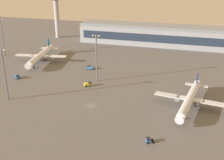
# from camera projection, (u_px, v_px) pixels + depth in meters

# --- Properties ---
(ground_plane) EXTENTS (416.00, 416.00, 0.00)m
(ground_plane) POSITION_uv_depth(u_px,v_px,m) (91.00, 106.00, 132.31)
(ground_plane) COLOR #605E5B
(terminal_building) EXTENTS (169.54, 22.40, 16.40)m
(terminal_building) POSITION_uv_depth(u_px,v_px,m) (183.00, 37.00, 228.79)
(terminal_building) COLOR #9EA3AD
(terminal_building) RESTS_ON ground
(control_tower) EXTENTS (8.00, 8.00, 42.13)m
(control_tower) POSITION_uv_depth(u_px,v_px,m) (56.00, 11.00, 253.30)
(control_tower) COLOR #A8A8B2
(control_tower) RESTS_ON ground
(airplane_terminal_side) EXTENTS (33.13, 42.40, 10.89)m
(airplane_terminal_side) POSITION_uv_depth(u_px,v_px,m) (190.00, 99.00, 129.11)
(airplane_terminal_side) COLOR silver
(airplane_terminal_side) RESTS_ON ground
(airplane_mid_apron) EXTENTS (35.30, 45.13, 11.62)m
(airplane_mid_apron) POSITION_uv_depth(u_px,v_px,m) (41.00, 56.00, 191.98)
(airplane_mid_apron) COLOR white
(airplane_mid_apron) RESTS_ON ground
(pushback_tug) EXTENTS (3.55, 2.95, 2.05)m
(pushback_tug) POSITION_uv_depth(u_px,v_px,m) (149.00, 140.00, 103.92)
(pushback_tug) COLOR #3372BF
(pushback_tug) RESTS_ON ground
(baggage_tractor) EXTENTS (4.49, 4.05, 2.25)m
(baggage_tractor) POSITION_uv_depth(u_px,v_px,m) (88.00, 84.00, 153.64)
(baggage_tractor) COLOR yellow
(baggage_tractor) RESTS_ON ground
(cargo_loader) EXTENTS (4.36, 2.49, 2.25)m
(cargo_loader) POSITION_uv_depth(u_px,v_px,m) (90.00, 67.00, 179.33)
(cargo_loader) COLOR #3372BF
(cargo_loader) RESTS_ON ground
(maintenance_van) EXTENTS (4.46, 4.11, 2.25)m
(maintenance_van) POSITION_uv_depth(u_px,v_px,m) (17.00, 76.00, 164.38)
(maintenance_van) COLOR #3372BF
(maintenance_van) RESTS_ON ground
(apron_light_west) EXTENTS (4.80, 0.90, 27.03)m
(apron_light_west) POSITION_uv_depth(u_px,v_px,m) (2.00, 35.00, 201.90)
(apron_light_west) COLOR slate
(apron_light_west) RESTS_ON ground
(apron_light_east) EXTENTS (4.80, 0.90, 25.79)m
(apron_light_east) POSITION_uv_depth(u_px,v_px,m) (4.00, 71.00, 132.93)
(apron_light_east) COLOR slate
(apron_light_east) RESTS_ON ground
(apron_light_central) EXTENTS (4.80, 0.90, 26.61)m
(apron_light_central) POSITION_uv_depth(u_px,v_px,m) (96.00, 55.00, 155.61)
(apron_light_central) COLOR slate
(apron_light_central) RESTS_ON ground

